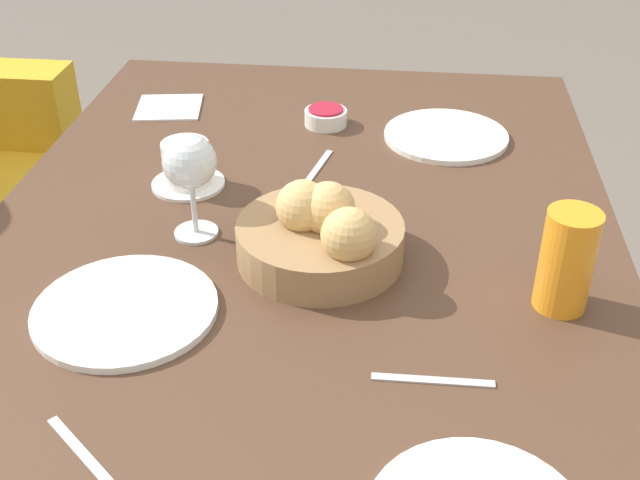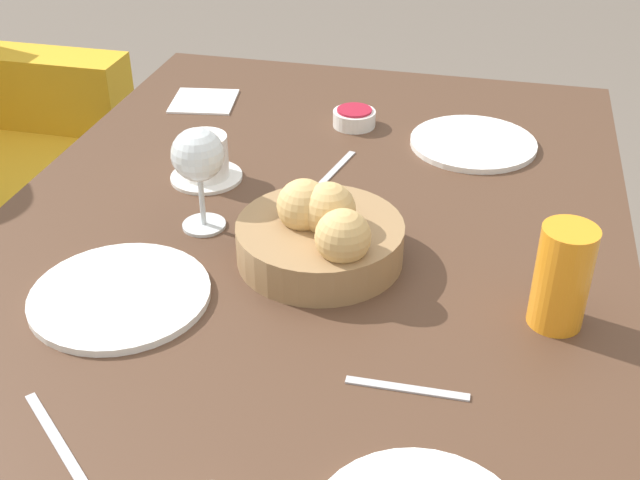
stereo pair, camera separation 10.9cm
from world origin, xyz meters
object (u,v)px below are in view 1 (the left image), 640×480
(plate_near_right, at_px, (446,136))
(juice_glass, at_px, (567,261))
(bread_basket, at_px, (322,234))
(jam_bowl_berry, at_px, (327,117))
(plate_far_center, at_px, (125,309))
(wine_glass, at_px, (190,165))
(napkin, at_px, (169,107))
(coffee_cup, at_px, (187,166))
(knife_silver, at_px, (313,175))
(spoon_coffee, at_px, (433,380))
(fork_silver, at_px, (96,469))

(plate_near_right, relative_size, juice_glass, 1.64)
(bread_basket, height_order, plate_near_right, bread_basket)
(jam_bowl_berry, bearing_deg, plate_far_center, 162.07)
(wine_glass, height_order, napkin, wine_glass)
(coffee_cup, bearing_deg, plate_far_center, -179.16)
(plate_far_center, distance_m, knife_silver, 0.43)
(plate_far_center, relative_size, napkin, 1.68)
(plate_near_right, xyz_separation_m, spoon_coffee, (-0.64, 0.03, -0.00))
(coffee_cup, distance_m, spoon_coffee, 0.57)
(fork_silver, bearing_deg, plate_near_right, -23.94)
(bread_basket, xyz_separation_m, napkin, (0.49, 0.35, -0.04))
(coffee_cup, distance_m, fork_silver, 0.59)
(knife_silver, bearing_deg, spoon_coffee, -157.73)
(coffee_cup, distance_m, napkin, 0.32)
(coffee_cup, bearing_deg, plate_near_right, -61.64)
(plate_near_right, bearing_deg, wine_glass, 135.00)
(jam_bowl_berry, xyz_separation_m, knife_silver, (-0.20, 0.00, -0.01))
(bread_basket, bearing_deg, knife_silver, 9.73)
(plate_far_center, bearing_deg, fork_silver, -168.41)
(spoon_coffee, bearing_deg, napkin, 35.17)
(bread_basket, xyz_separation_m, plate_near_right, (0.41, -0.18, -0.04))
(knife_silver, relative_size, napkin, 1.32)
(plate_far_center, xyz_separation_m, juice_glass, (0.08, -0.54, 0.06))
(plate_far_center, distance_m, jam_bowl_berry, 0.62)
(wine_glass, bearing_deg, fork_silver, -179.00)
(plate_far_center, height_order, knife_silver, plate_far_center)
(plate_near_right, bearing_deg, bread_basket, 156.73)
(jam_bowl_berry, bearing_deg, wine_glass, 159.68)
(bread_basket, bearing_deg, plate_near_right, -23.27)
(jam_bowl_berry, distance_m, fork_silver, 0.85)
(juice_glass, bearing_deg, wine_glass, 77.31)
(juice_glass, xyz_separation_m, fork_silver, (-0.33, 0.49, -0.07))
(coffee_cup, relative_size, knife_silver, 0.64)
(knife_silver, bearing_deg, plate_near_right, -52.70)
(knife_silver, bearing_deg, jam_bowl_berry, -0.44)
(plate_far_center, bearing_deg, wine_glass, -12.75)
(bread_basket, xyz_separation_m, plate_far_center, (-0.15, 0.23, -0.04))
(spoon_coffee, bearing_deg, jam_bowl_berry, 15.92)
(juice_glass, distance_m, spoon_coffee, 0.24)
(knife_silver, xyz_separation_m, spoon_coffee, (-0.47, -0.19, 0.00))
(bread_basket, relative_size, napkin, 1.66)
(wine_glass, distance_m, jam_bowl_berry, 0.44)
(bread_basket, xyz_separation_m, wine_glass, (0.05, 0.19, 0.07))
(bread_basket, xyz_separation_m, knife_silver, (0.25, 0.04, -0.04))
(plate_near_right, relative_size, knife_silver, 1.21)
(spoon_coffee, relative_size, napkin, 1.00)
(juice_glass, height_order, fork_silver, juice_glass)
(juice_glass, relative_size, knife_silver, 0.74)
(plate_near_right, xyz_separation_m, wine_glass, (-0.37, 0.37, 0.11))
(bread_basket, height_order, juice_glass, juice_glass)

